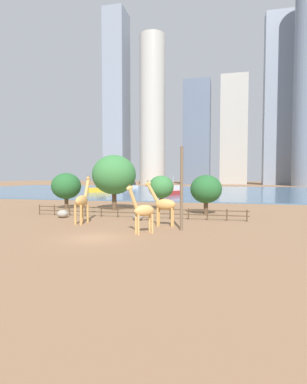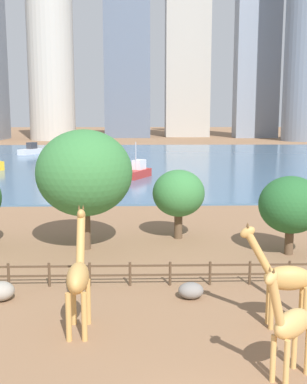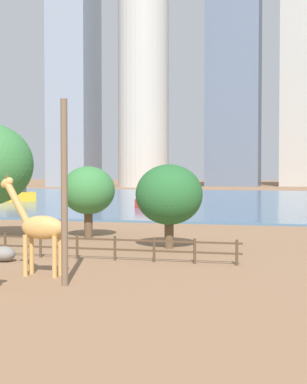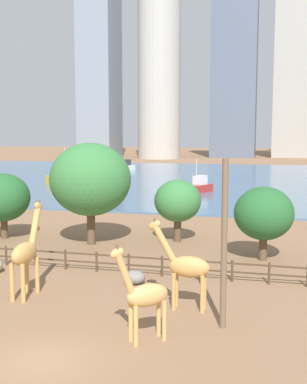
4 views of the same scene
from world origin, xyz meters
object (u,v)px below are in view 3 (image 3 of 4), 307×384
Objects in this scene: tree_left_large at (88,191)px; boat_ferry at (90,190)px; boulder_by_pole at (4,254)px; tree_right_tall at (169,195)px; utility_pole at (64,193)px; giraffe_young at (39,227)px; boat_sailboat at (12,195)px; boat_barge at (156,201)px.

tree_left_large is 0.85× the size of boat_ferry.
boat_ferry is (-26.06, 80.99, 0.64)m from boulder_by_pole.
tree_right_tall reaches higher than boat_ferry.
utility_pole reaches higher than tree_right_tall.
giraffe_young is 11.24m from tree_right_tall.
boat_ferry is (-31.73, 86.15, -2.80)m from utility_pole.
boat_sailboat is (-32.45, 55.87, -2.61)m from utility_pole.
tree_left_large reaches higher than boat_ferry.
giraffe_young is 89.34m from boat_ferry.
tree_left_large is 0.76× the size of boat_sailboat.
utility_pole reaches higher than giraffe_young.
tree_left_large is 0.87× the size of boat_barge.
tree_left_large is 74.28m from boat_ferry.
boat_ferry is at bearing -68.79° from giraffe_young.
giraffe_young is 46.99m from boat_barge.
giraffe_young is at bearing 46.09° from boat_ferry.
giraffe_young is at bearing -108.62° from tree_right_tall.
giraffe_young is at bearing 137.69° from utility_pole.
boat_barge is at bearing 58.22° from boat_ferry.
boulder_by_pole is 0.25× the size of tree_left_large.
boulder_by_pole is 0.19× the size of boat_sailboat.
boulder_by_pole is at bearing -40.42° from giraffe_young.
boat_sailboat is (-0.72, -30.28, 0.19)m from boat_ferry.
tree_left_large is at bearing 78.34° from boat_sailboat.
boulder_by_pole is at bearing 44.53° from boat_ferry.
boat_sailboat reaches higher than boat_ferry.
giraffe_young is 3.64× the size of boulder_by_pole.
giraffe_young is 5.19m from boulder_by_pole.
boulder_by_pole is 0.21× the size of boat_ferry.
tree_right_tall is at bearing -31.62° from tree_left_large.
boat_barge is (-10.08, 35.93, -2.25)m from tree_right_tall.
giraffe_young is 0.69× the size of boat_sailboat.
boat_sailboat is at bearing 128.05° from tree_right_tall.
giraffe_young reaches higher than boulder_by_pole.
tree_left_large is 47.63m from boat_sailboat.
boat_ferry is at bearing 110.22° from utility_pole.
utility_pole is at bearing 73.84° from boat_sailboat.
boat_ferry is (-26.34, 69.42, -2.29)m from tree_left_large.
utility_pole reaches higher than boat_ferry.
boat_ferry is at bearing -122.45° from boat_barge.
boat_ferry is at bearing 107.83° from boulder_by_pole.
boat_sailboat is at bearing 25.33° from boat_ferry.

